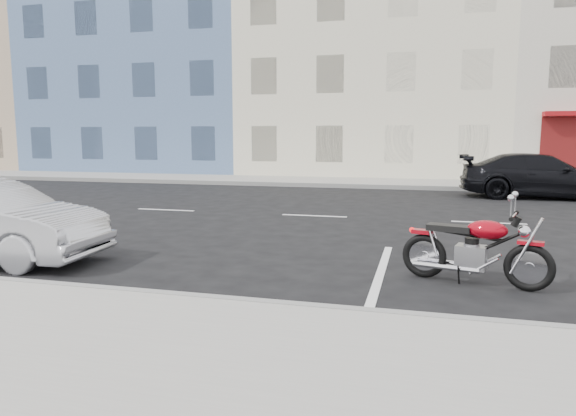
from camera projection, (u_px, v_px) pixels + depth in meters
The scene contains 8 objects.
ground at pixel (398, 219), 12.01m from camera, with size 120.00×120.00×0.00m, color black.
sidewalk_far at pixel (287, 181), 21.60m from camera, with size 80.00×3.40×0.15m, color gray.
curb_far at pixel (276, 184), 19.97m from camera, with size 80.00×0.12×0.16m, color gray.
bldg_far_west at pixel (5, 73), 33.36m from camera, with size 12.00×12.00×12.00m, color tan.
bldg_blue at pixel (173, 58), 30.26m from camera, with size 12.00×12.00×13.00m, color #4E6994.
bldg_cream at pixel (378, 64), 27.34m from camera, with size 12.00×12.00×11.50m, color beige.
motorcycle at pixel (532, 257), 6.34m from camera, with size 1.87×0.78×0.96m.
car_far at pixel (540, 176), 16.11m from camera, with size 1.96×4.81×1.40m, color black.
Camera 1 is at (0.53, -12.13, 1.92)m, focal length 32.00 mm.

